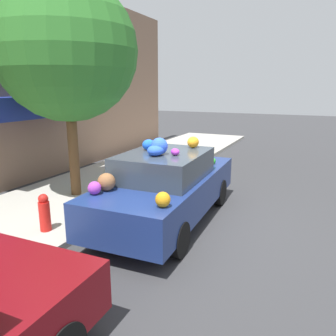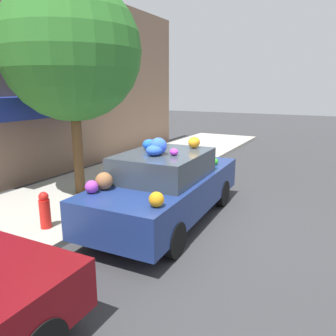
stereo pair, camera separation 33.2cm
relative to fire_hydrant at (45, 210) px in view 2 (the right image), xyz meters
name	(u,v)px [view 2 (the right image)]	position (x,y,z in m)	size (l,w,h in m)	color
ground_plane	(170,220)	(1.66, -1.75, -0.47)	(60.00, 60.00, 0.00)	#38383A
sidewalk_curb	(73,198)	(1.66, 0.95, -0.41)	(24.00, 3.20, 0.13)	#B2ADA3
building_facade	(2,81)	(1.70, 3.16, 2.36)	(18.00, 1.20, 5.73)	#846651
street_tree	(71,51)	(1.92, 0.92, 3.01)	(3.18, 3.18, 4.95)	brown
fire_hydrant	(45,210)	(0.00, 0.00, 0.00)	(0.20, 0.20, 0.70)	red
art_car	(167,185)	(1.63, -1.70, 0.29)	(4.34, 1.81, 1.78)	navy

